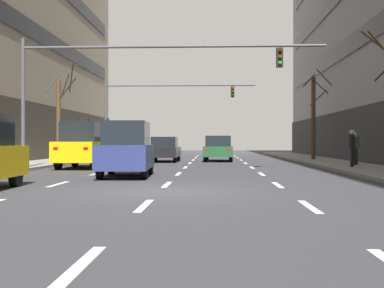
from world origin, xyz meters
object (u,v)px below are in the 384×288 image
(car_driving_1, at_px, (137,147))
(traffic_signal_1, at_px, (155,101))
(car_driving_5, at_px, (119,148))
(street_tree_1, at_px, (59,117))
(car_driving_4, at_px, (165,150))
(pedestrian_0, at_px, (352,145))
(car_driving_6, at_px, (127,149))
(pedestrian_1, at_px, (355,146))
(car_driving_3, at_px, (218,149))
(traffic_signal_0, at_px, (127,72))
(street_tree_3, at_px, (314,116))
(taxi_driving_0, at_px, (84,145))

(car_driving_1, bearing_deg, traffic_signal_1, -50.96)
(car_driving_5, height_order, street_tree_1, street_tree_1)
(car_driving_4, bearing_deg, street_tree_1, -160.29)
(car_driving_4, bearing_deg, pedestrian_0, -42.97)
(car_driving_6, xyz_separation_m, pedestrian_1, (10.29, 6.96, 0.05))
(car_driving_1, xyz_separation_m, car_driving_3, (6.66, -8.26, -0.03))
(traffic_signal_0, xyz_separation_m, street_tree_3, (10.34, 10.92, -1.41))
(car_driving_4, relative_size, traffic_signal_0, 0.32)
(pedestrian_0, bearing_deg, car_driving_1, 125.03)
(street_tree_3, distance_m, pedestrian_1, 7.77)
(taxi_driving_0, bearing_deg, car_driving_1, 89.99)
(car_driving_5, height_order, street_tree_3, street_tree_3)
(street_tree_1, distance_m, street_tree_3, 16.11)
(car_driving_4, bearing_deg, traffic_signal_0, -94.01)
(car_driving_4, bearing_deg, car_driving_5, 153.12)
(car_driving_1, relative_size, car_driving_3, 1.04)
(traffic_signal_1, xyz_separation_m, pedestrian_0, (10.90, -15.90, -3.33))
(pedestrian_0, bearing_deg, taxi_driving_0, 175.28)
(car_driving_1, bearing_deg, car_driving_5, -90.42)
(car_driving_1, relative_size, traffic_signal_0, 0.35)
(taxi_driving_0, relative_size, car_driving_4, 1.08)
(car_driving_3, xyz_separation_m, car_driving_5, (-6.71, 0.65, 0.02))
(taxi_driving_0, bearing_deg, street_tree_1, 118.07)
(taxi_driving_0, relative_size, street_tree_3, 0.81)
(pedestrian_1, bearing_deg, car_driving_4, 146.80)
(traffic_signal_1, bearing_deg, car_driving_3, -51.19)
(car_driving_3, height_order, traffic_signal_0, traffic_signal_0)
(traffic_signal_1, distance_m, pedestrian_0, 19.56)
(car_driving_6, bearing_deg, street_tree_1, 118.05)
(taxi_driving_0, xyz_separation_m, pedestrian_0, (12.68, -1.05, 0.02))
(car_driving_3, relative_size, car_driving_4, 1.06)
(car_driving_3, distance_m, car_driving_5, 6.74)
(car_driving_4, distance_m, street_tree_3, 9.91)
(taxi_driving_0, bearing_deg, car_driving_3, 52.81)
(car_driving_5, relative_size, pedestrian_0, 2.69)
(car_driving_1, xyz_separation_m, street_tree_1, (-2.96, -11.48, 1.92))
(car_driving_1, distance_m, car_driving_3, 10.61)
(car_driving_4, relative_size, street_tree_3, 0.74)
(traffic_signal_1, height_order, pedestrian_0, traffic_signal_1)
(car_driving_3, bearing_deg, street_tree_3, -1.55)
(car_driving_3, relative_size, car_driving_6, 1.05)
(taxi_driving_0, distance_m, pedestrian_0, 12.72)
(car_driving_6, relative_size, pedestrian_1, 2.68)
(taxi_driving_0, bearing_deg, car_driving_6, -61.96)
(car_driving_5, bearing_deg, pedestrian_1, -31.74)
(car_driving_4, height_order, traffic_signal_0, traffic_signal_0)
(street_tree_3, bearing_deg, pedestrian_0, -91.03)
(taxi_driving_0, distance_m, traffic_signal_0, 4.72)
(traffic_signal_1, bearing_deg, street_tree_3, -29.40)
(pedestrian_1, bearing_deg, street_tree_1, 164.77)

